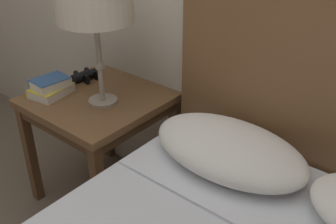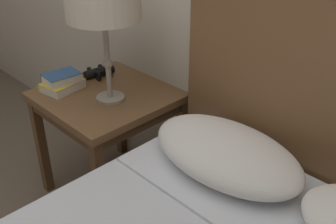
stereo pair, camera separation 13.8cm
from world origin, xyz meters
name	(u,v)px [view 1 (the left image)]	position (x,y,z in m)	size (l,w,h in m)	color
nightstand	(100,111)	(-0.56, 0.79, 0.51)	(0.58, 0.58, 0.59)	brown
table_lamp	(94,0)	(-0.50, 0.76, 1.04)	(0.31, 0.31, 0.56)	gray
book_on_nightstand	(51,91)	(-0.74, 0.66, 0.61)	(0.16, 0.20, 0.04)	silver
book_stacked_on_top	(50,83)	(-0.74, 0.66, 0.65)	(0.13, 0.17, 0.04)	silver
binoculars_pair	(87,75)	(-0.75, 0.88, 0.61)	(0.15, 0.16, 0.05)	black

